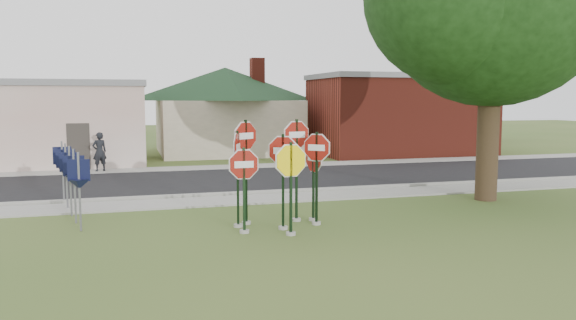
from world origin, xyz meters
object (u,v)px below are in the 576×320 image
object	(u,v)px
stop_sign_center	(283,168)
pedestrian	(99,152)
stop_sign_yellow	(291,176)
stop_sign_left	(244,179)

from	to	relation	value
stop_sign_center	pedestrian	xyz separation A→B (m)	(-5.02, 12.95, -0.63)
stop_sign_yellow	stop_sign_center	bearing A→B (deg)	91.69
stop_sign_center	stop_sign_left	xyz separation A→B (m)	(-1.03, -0.12, -0.22)
stop_sign_left	pedestrian	size ratio (longest dim) A/B	1.27
stop_sign_center	stop_sign_yellow	size ratio (longest dim) A/B	1.06
stop_sign_center	stop_sign_left	size ratio (longest dim) A/B	1.14
pedestrian	stop_sign_yellow	bearing A→B (deg)	88.74
stop_sign_yellow	stop_sign_left	size ratio (longest dim) A/B	1.07
stop_sign_center	pedestrian	world-z (taller)	stop_sign_center
stop_sign_center	pedestrian	size ratio (longest dim) A/B	1.45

